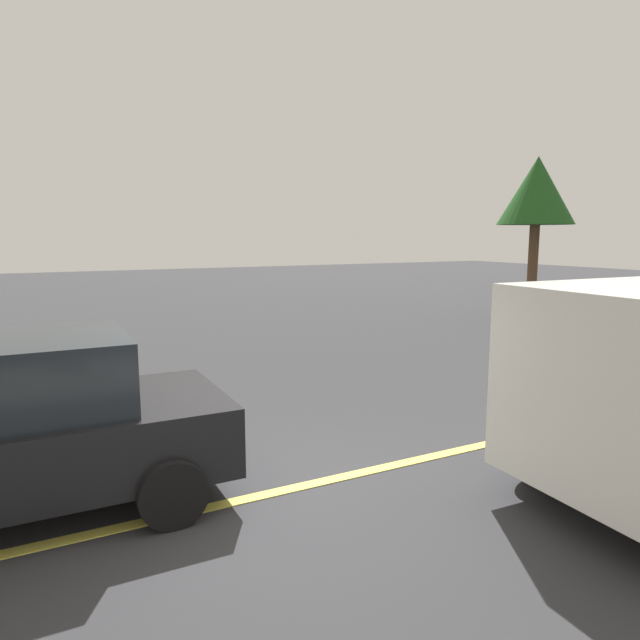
% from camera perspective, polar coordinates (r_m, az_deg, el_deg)
% --- Properties ---
extents(ground_plane, '(80.00, 80.00, 0.00)m').
position_cam_1_polar(ground_plane, '(6.05, -6.53, -17.50)').
color(ground_plane, '#2D2D30').
extents(lane_marking_centre, '(28.00, 0.16, 0.01)m').
position_cam_1_polar(lane_marking_centre, '(7.56, 15.73, -12.28)').
color(lane_marking_centre, '#E0D14C').
extents(tree_left_verge, '(2.26, 2.26, 4.99)m').
position_cam_1_polar(tree_left_verge, '(18.40, 21.21, 11.99)').
color(tree_left_verge, '#513823').
rests_on(tree_left_verge, ground_plane).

